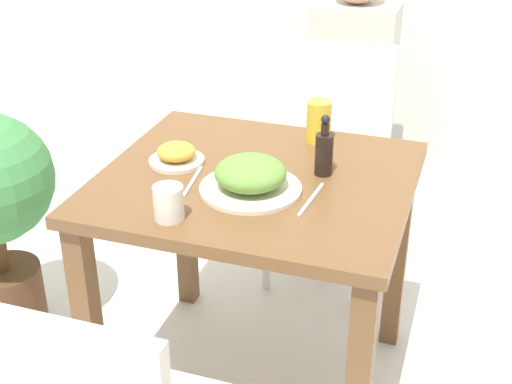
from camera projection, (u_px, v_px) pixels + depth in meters
ground_plane at (256, 378)px, 2.33m from camera, size 16.00×16.00×0.00m
dining_table at (256, 216)px, 2.05m from camera, size 0.86×0.77×0.74m
chair_far at (333, 150)px, 2.72m from camera, size 0.42×0.42×0.89m
food_plate at (251, 177)px, 1.89m from camera, size 0.28×0.28×0.09m
side_plate at (176, 155)px, 2.05m from camera, size 0.16×0.16×0.06m
drink_cup at (169, 203)px, 1.76m from camera, size 0.08×0.08×0.09m
juice_glass at (319, 121)px, 2.17m from camera, size 0.08×0.08×0.13m
sauce_bottle at (324, 152)px, 1.97m from camera, size 0.05×0.05×0.18m
fork_utensil at (193, 181)px, 1.95m from camera, size 0.03×0.18×0.00m
spoon_utensil at (311, 199)px, 1.86m from camera, size 0.02×0.19×0.00m
person_figure at (351, 97)px, 3.01m from camera, size 0.34×0.22×1.17m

